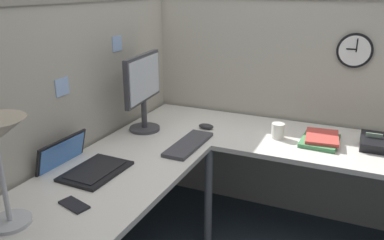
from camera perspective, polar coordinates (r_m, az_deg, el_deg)
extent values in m
cube|color=#A8A393|center=(2.30, -19.35, -4.08)|extent=(2.57, 0.10, 1.55)
cube|color=gray|center=(2.13, -21.73, 15.88)|extent=(2.57, 0.12, 0.03)
cube|color=#A8A393|center=(2.90, 15.66, 1.03)|extent=(0.10, 2.37, 1.55)
cube|color=beige|center=(2.08, -11.17, -7.66)|extent=(2.35, 0.66, 0.03)
cube|color=beige|center=(2.52, 21.71, -3.85)|extent=(0.66, 1.49, 0.03)
cylinder|color=slate|center=(2.53, 2.39, -11.48)|extent=(0.05, 0.05, 0.70)
cylinder|color=#38383D|center=(2.60, -6.93, -1.24)|extent=(0.20, 0.20, 0.02)
cylinder|color=#38383D|center=(2.57, -7.02, 0.86)|extent=(0.04, 0.04, 0.20)
cube|color=#38383D|center=(2.50, -7.23, 6.08)|extent=(0.46, 0.08, 0.30)
cube|color=silver|center=(2.50, -6.86, 6.06)|extent=(0.42, 0.05, 0.26)
cube|color=black|center=(2.07, -13.88, -7.27)|extent=(0.35, 0.25, 0.02)
cube|color=black|center=(2.06, -13.90, -7.02)|extent=(0.29, 0.19, 0.00)
cube|color=black|center=(2.19, -18.56, -5.10)|extent=(0.34, 0.08, 0.22)
cube|color=#4C84D8|center=(2.19, -18.41, -5.14)|extent=(0.31, 0.06, 0.18)
cube|color=#38383D|center=(2.33, -0.49, -3.56)|extent=(0.43, 0.15, 0.02)
ellipsoid|color=#232326|center=(2.60, 2.08, -0.92)|extent=(0.06, 0.10, 0.03)
cylinder|color=#B7BABF|center=(1.77, -25.05, -13.33)|extent=(0.17, 0.17, 0.02)
cylinder|color=#B7BABF|center=(1.68, -25.96, -7.75)|extent=(0.02, 0.02, 0.38)
cube|color=black|center=(1.80, -16.86, -11.78)|extent=(0.10, 0.16, 0.01)
cube|color=black|center=(2.52, 25.60, -3.16)|extent=(0.19, 0.20, 0.10)
cube|color=#8CA58C|center=(2.50, 25.05, -2.22)|extent=(0.02, 0.09, 0.04)
cube|color=#3F7F4C|center=(2.50, 18.16, -2.91)|extent=(0.29, 0.22, 0.02)
cube|color=#BF3F38|center=(2.50, 18.48, -2.35)|extent=(0.28, 0.22, 0.02)
cylinder|color=silver|center=(2.49, 12.44, -1.56)|extent=(0.08, 0.08, 0.10)
cylinder|color=black|center=(2.72, 22.68, 9.36)|extent=(0.03, 0.22, 0.22)
cylinder|color=white|center=(2.70, 22.66, 9.31)|extent=(0.00, 0.19, 0.19)
cube|color=black|center=(2.70, 22.26, 9.57)|extent=(0.00, 0.06, 0.01)
cube|color=black|center=(2.69, 22.97, 10.01)|extent=(0.00, 0.01, 0.08)
cube|color=#99B7E5|center=(2.56, -10.89, 10.91)|extent=(0.10, 0.00, 0.10)
cube|color=#99B7E5|center=(2.19, -18.43, 4.62)|extent=(0.10, 0.00, 0.09)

